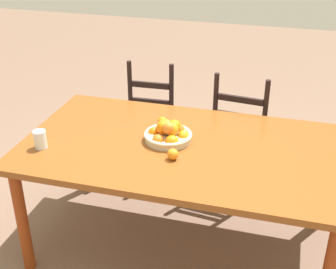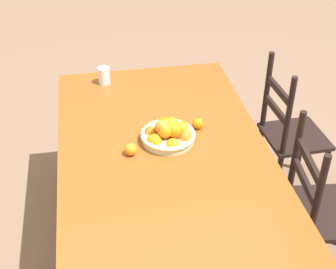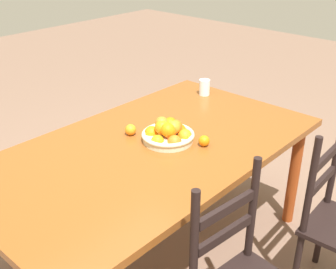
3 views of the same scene
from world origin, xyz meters
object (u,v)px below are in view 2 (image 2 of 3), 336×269
(orange_loose_0, at_px, (131,149))
(chair_by_cabinet, at_px, (289,136))
(chair_near_window, at_px, (323,212))
(drinking_glass, at_px, (104,76))
(dining_table, at_px, (165,164))
(fruit_bowl, at_px, (169,133))
(orange_loose_1, at_px, (198,124))

(orange_loose_0, bearing_deg, chair_by_cabinet, 112.16)
(chair_near_window, bearing_deg, drinking_glass, 51.35)
(dining_table, relative_size, chair_by_cabinet, 1.97)
(fruit_bowl, bearing_deg, dining_table, -20.56)
(fruit_bowl, relative_size, orange_loose_0, 4.57)
(fruit_bowl, xyz_separation_m, orange_loose_0, (0.09, -0.21, -0.02))
(orange_loose_0, bearing_deg, drinking_glass, -174.17)
(fruit_bowl, xyz_separation_m, drinking_glass, (-0.70, -0.29, 0.01))
(fruit_bowl, bearing_deg, chair_by_cabinet, 112.26)
(chair_by_cabinet, xyz_separation_m, drinking_glass, (-0.34, -1.17, 0.38))
(chair_near_window, height_order, chair_by_cabinet, chair_near_window)
(fruit_bowl, height_order, drinking_glass, fruit_bowl)
(chair_near_window, bearing_deg, orange_loose_0, 80.45)
(orange_loose_0, xyz_separation_m, drinking_glass, (-0.79, -0.08, 0.02))
(chair_near_window, bearing_deg, orange_loose_1, 58.82)
(dining_table, distance_m, chair_by_cabinet, 1.06)
(chair_by_cabinet, distance_m, orange_loose_0, 1.23)
(orange_loose_0, distance_m, orange_loose_1, 0.43)
(chair_near_window, height_order, fruit_bowl, chair_near_window)
(chair_near_window, distance_m, chair_by_cabinet, 0.73)
(chair_near_window, distance_m, drinking_glass, 1.56)
(orange_loose_1, bearing_deg, orange_loose_0, -65.88)
(chair_near_window, bearing_deg, chair_by_cabinet, -1.49)
(chair_by_cabinet, bearing_deg, orange_loose_1, 108.42)
(orange_loose_0, relative_size, drinking_glass, 0.59)
(chair_by_cabinet, distance_m, drinking_glass, 1.28)
(dining_table, height_order, fruit_bowl, fruit_bowl)
(chair_by_cabinet, xyz_separation_m, orange_loose_1, (0.27, -0.70, 0.35))
(chair_near_window, bearing_deg, fruit_bowl, 71.05)
(dining_table, relative_size, fruit_bowl, 6.56)
(dining_table, xyz_separation_m, fruit_bowl, (-0.10, 0.04, 0.13))
(orange_loose_0, height_order, drinking_glass, drinking_glass)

